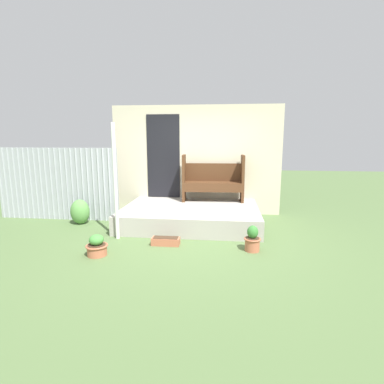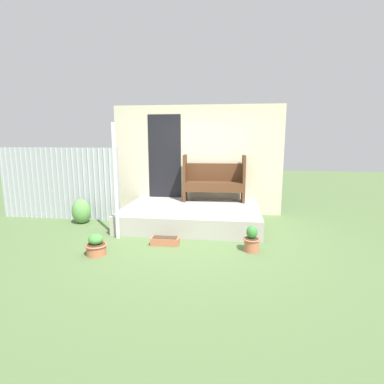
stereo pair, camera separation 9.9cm
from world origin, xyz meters
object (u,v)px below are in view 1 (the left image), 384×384
(support_post, at_px, (115,182))
(shrub_by_fence, at_px, (80,212))
(flower_pot_left, at_px, (97,246))
(planter_box_rect, at_px, (166,241))
(bench, at_px, (213,179))
(flower_pot_middle, at_px, (252,240))

(support_post, xyz_separation_m, shrub_by_fence, (-1.14, 0.83, -0.79))
(support_post, distance_m, flower_pot_left, 1.22)
(planter_box_rect, bearing_deg, support_post, 166.30)
(flower_pot_left, height_order, shrub_by_fence, shrub_by_fence)
(flower_pot_left, bearing_deg, bench, 56.46)
(bench, xyz_separation_m, shrub_by_fence, (-2.81, -0.94, -0.64))
(flower_pot_left, distance_m, shrub_by_fence, 1.98)
(planter_box_rect, bearing_deg, shrub_by_fence, 153.08)
(shrub_by_fence, bearing_deg, flower_pot_middle, -18.18)
(flower_pot_left, relative_size, shrub_by_fence, 0.65)
(planter_box_rect, xyz_separation_m, shrub_by_fence, (-2.09, 1.06, 0.20))
(support_post, distance_m, bench, 2.45)
(bench, height_order, flower_pot_middle, bench)
(support_post, relative_size, bench, 1.48)
(support_post, xyz_separation_m, bench, (1.68, 1.77, -0.15))
(bench, xyz_separation_m, planter_box_rect, (-0.72, -2.01, -0.84))
(bench, relative_size, shrub_by_fence, 2.66)
(bench, xyz_separation_m, flower_pot_middle, (0.75, -2.12, -0.72))
(planter_box_rect, distance_m, shrub_by_fence, 2.35)
(support_post, bearing_deg, shrub_by_fence, 143.90)
(flower_pot_middle, bearing_deg, support_post, 171.98)
(flower_pot_middle, bearing_deg, planter_box_rect, 175.75)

